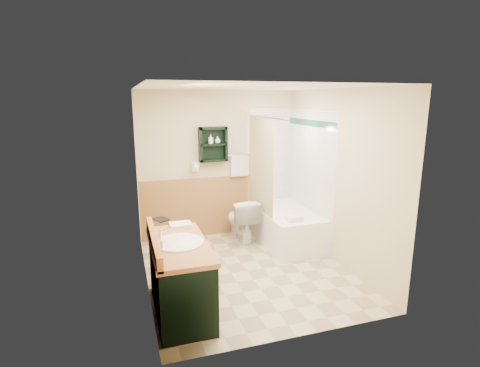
# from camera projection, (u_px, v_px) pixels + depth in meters

# --- Properties ---
(floor) EXTENTS (3.00, 3.00, 0.00)m
(floor) POSITION_uv_depth(u_px,v_px,m) (247.00, 271.00, 5.03)
(floor) COLOR #C6B790
(floor) RESTS_ON ground
(back_wall) EXTENTS (2.60, 0.04, 2.40)m
(back_wall) POSITION_uv_depth(u_px,v_px,m) (218.00, 164.00, 6.18)
(back_wall) COLOR beige
(back_wall) RESTS_ON ground
(left_wall) EXTENTS (0.04, 3.00, 2.40)m
(left_wall) POSITION_uv_depth(u_px,v_px,m) (141.00, 192.00, 4.37)
(left_wall) COLOR beige
(left_wall) RESTS_ON ground
(right_wall) EXTENTS (0.04, 3.00, 2.40)m
(right_wall) POSITION_uv_depth(u_px,v_px,m) (338.00, 177.00, 5.16)
(right_wall) COLOR beige
(right_wall) RESTS_ON ground
(ceiling) EXTENTS (2.60, 3.00, 0.04)m
(ceiling) POSITION_uv_depth(u_px,v_px,m) (248.00, 85.00, 4.49)
(ceiling) COLOR white
(ceiling) RESTS_ON back_wall
(wainscot_left) EXTENTS (2.98, 2.98, 1.00)m
(wainscot_left) POSITION_uv_depth(u_px,v_px,m) (147.00, 247.00, 4.54)
(wainscot_left) COLOR #A97244
(wainscot_left) RESTS_ON left_wall
(wainscot_back) EXTENTS (2.58, 2.58, 1.00)m
(wainscot_back) POSITION_uv_depth(u_px,v_px,m) (219.00, 206.00, 6.30)
(wainscot_back) COLOR #A97244
(wainscot_back) RESTS_ON back_wall
(mirror_frame) EXTENTS (1.30, 1.30, 1.00)m
(mirror_frame) POSITION_uv_depth(u_px,v_px,m) (147.00, 175.00, 3.81)
(mirror_frame) COLOR olive
(mirror_frame) RESTS_ON left_wall
(mirror_glass) EXTENTS (1.20, 1.20, 0.90)m
(mirror_glass) POSITION_uv_depth(u_px,v_px,m) (148.00, 175.00, 3.81)
(mirror_glass) COLOR white
(mirror_glass) RESTS_ON left_wall
(tile_right) EXTENTS (1.50, 1.50, 2.10)m
(tile_right) POSITION_uv_depth(u_px,v_px,m) (309.00, 178.00, 5.88)
(tile_right) COLOR white
(tile_right) RESTS_ON right_wall
(tile_back) EXTENTS (0.95, 0.95, 2.10)m
(tile_back) POSITION_uv_depth(u_px,v_px,m) (276.00, 170.00, 6.47)
(tile_back) COLOR white
(tile_back) RESTS_ON back_wall
(tile_accent) EXTENTS (1.50, 1.50, 0.10)m
(tile_accent) POSITION_uv_depth(u_px,v_px,m) (311.00, 123.00, 5.68)
(tile_accent) COLOR #154B32
(tile_accent) RESTS_ON right_wall
(wall_shelf) EXTENTS (0.45, 0.15, 0.55)m
(wall_shelf) POSITION_uv_depth(u_px,v_px,m) (213.00, 144.00, 5.96)
(wall_shelf) COLOR black
(wall_shelf) RESTS_ON back_wall
(hair_dryer) EXTENTS (0.10, 0.24, 0.18)m
(hair_dryer) POSITION_uv_depth(u_px,v_px,m) (195.00, 167.00, 5.97)
(hair_dryer) COLOR white
(hair_dryer) RESTS_ON back_wall
(towel_bar) EXTENTS (0.40, 0.06, 0.40)m
(towel_bar) POSITION_uv_depth(u_px,v_px,m) (239.00, 155.00, 6.18)
(towel_bar) COLOR silver
(towel_bar) RESTS_ON back_wall
(curtain_rod) EXTENTS (0.03, 1.60, 0.03)m
(curtain_rod) POSITION_uv_depth(u_px,v_px,m) (265.00, 117.00, 5.44)
(curtain_rod) COLOR silver
(curtain_rod) RESTS_ON back_wall
(shower_curtain) EXTENTS (1.05, 1.05, 1.70)m
(shower_curtain) POSITION_uv_depth(u_px,v_px,m) (260.00, 172.00, 5.79)
(shower_curtain) COLOR #C5B995
(shower_curtain) RESTS_ON curtain_rod
(vanity) EXTENTS (0.59, 1.23, 0.78)m
(vanity) POSITION_uv_depth(u_px,v_px,m) (180.00, 277.00, 4.01)
(vanity) COLOR black
(vanity) RESTS_ON ground
(bathtub) EXTENTS (0.81, 1.50, 0.54)m
(bathtub) POSITION_uv_depth(u_px,v_px,m) (285.00, 226.00, 6.00)
(bathtub) COLOR white
(bathtub) RESTS_ON ground
(toilet) EXTENTS (0.43, 0.74, 0.71)m
(toilet) POSITION_uv_depth(u_px,v_px,m) (241.00, 221.00, 5.99)
(toilet) COLOR white
(toilet) RESTS_ON ground
(counter_towel) EXTENTS (0.25, 0.20, 0.04)m
(counter_towel) POSITION_uv_depth(u_px,v_px,m) (181.00, 225.00, 4.43)
(counter_towel) COLOR silver
(counter_towel) RESTS_ON vanity
(vanity_book) EXTENTS (0.15, 0.08, 0.20)m
(vanity_book) POSITION_uv_depth(u_px,v_px,m) (155.00, 214.00, 4.59)
(vanity_book) COLOR black
(vanity_book) RESTS_ON vanity
(tub_towel) EXTENTS (0.21, 0.18, 0.07)m
(tub_towel) POSITION_uv_depth(u_px,v_px,m) (294.00, 218.00, 5.41)
(tub_towel) COLOR silver
(tub_towel) RESTS_ON bathtub
(soap_bottle_a) EXTENTS (0.07, 0.15, 0.07)m
(soap_bottle_a) POSITION_uv_depth(u_px,v_px,m) (211.00, 141.00, 5.93)
(soap_bottle_a) COLOR white
(soap_bottle_a) RESTS_ON wall_shelf
(soap_bottle_b) EXTENTS (0.12, 0.14, 0.09)m
(soap_bottle_b) POSITION_uv_depth(u_px,v_px,m) (218.00, 141.00, 5.96)
(soap_bottle_b) COLOR white
(soap_bottle_b) RESTS_ON wall_shelf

